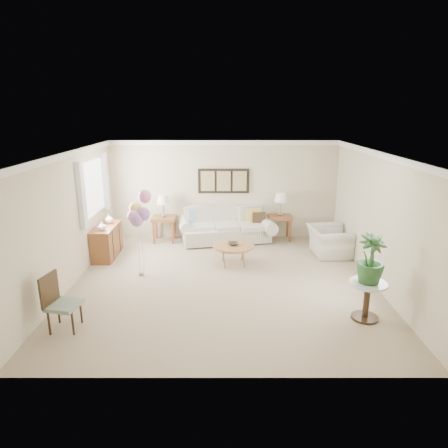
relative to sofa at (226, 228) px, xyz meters
name	(u,v)px	position (x,y,z in m)	size (l,w,h in m)	color
ground_plane	(224,282)	(-0.07, -2.63, -0.36)	(6.00, 6.00, 0.00)	tan
room_shell	(218,203)	(-0.18, -2.53, 1.27)	(6.04, 6.04, 2.60)	beige
wall_art_triptych	(224,181)	(-0.07, 0.34, 1.19)	(1.35, 0.06, 0.65)	black
sofa	(226,228)	(0.00, 0.00, 0.00)	(2.65, 1.34, 0.91)	beige
end_table_left	(164,221)	(-1.63, 0.00, 0.20)	(0.61, 0.56, 0.67)	brown
end_table_right	(280,219)	(1.43, 0.16, 0.20)	(0.61, 0.56, 0.67)	brown
lamp_left	(163,200)	(-1.63, 0.00, 0.75)	(0.33, 0.33, 0.58)	gray
lamp_right	(281,198)	(1.43, 0.16, 0.77)	(0.35, 0.35, 0.61)	gray
coffee_table	(234,246)	(0.15, -1.67, 0.07)	(0.92, 0.92, 0.46)	#AB7746
decor_bowl	(233,244)	(0.15, -1.69, 0.13)	(0.24, 0.24, 0.06)	#322B25
armchair	(329,241)	(2.45, -1.02, -0.03)	(1.02, 0.89, 0.66)	beige
side_table	(367,291)	(2.29, -4.10, 0.13)	(0.61, 0.61, 0.66)	silver
potted_plant	(371,259)	(2.29, -4.09, 0.70)	(0.45, 0.45, 0.81)	#26532C
accent_chair	(59,301)	(-2.64, -4.41, 0.13)	(0.54, 0.54, 0.93)	gray
credenza	(107,241)	(-2.83, -1.13, 0.01)	(0.46, 1.20, 0.74)	brown
vase_white	(102,226)	(-2.81, -1.47, 0.48)	(0.20, 0.20, 0.20)	silver
vase_sage	(109,219)	(-2.81, -0.88, 0.49)	(0.20, 0.20, 0.21)	silver
balloon_cluster	(139,211)	(-1.78, -2.27, 1.02)	(0.47, 0.44, 1.83)	gray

